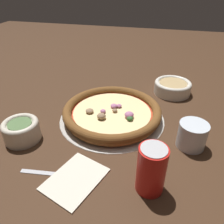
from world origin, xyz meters
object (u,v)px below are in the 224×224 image
object	(u,v)px
napkin	(75,179)
pizza_tray	(112,117)
beverage_can	(151,169)
bowl_far	(21,130)
bowl_near	(173,87)
drinking_cup	(192,135)
pizza	(112,112)
fork	(60,174)

from	to	relation	value
napkin	pizza_tray	bearing A→B (deg)	-4.46
pizza_tray	beverage_can	distance (m)	0.31
pizza_tray	bowl_far	distance (m)	0.30
bowl_far	napkin	xyz separation A→B (m)	(-0.11, -0.21, -0.03)
bowl_near	bowl_far	size ratio (longest dim) A/B	1.40
bowl_near	beverage_can	bearing A→B (deg)	175.29
drinking_cup	beverage_can	distance (m)	0.21
pizza_tray	drinking_cup	size ratio (longest dim) A/B	4.41
pizza	bowl_far	world-z (taller)	bowl_far
pizza_tray	bowl_near	distance (m)	0.32
drinking_cup	beverage_can	size ratio (longest dim) A/B	0.67
bowl_near	beverage_can	size ratio (longest dim) A/B	1.21
pizza	beverage_can	size ratio (longest dim) A/B	2.73
pizza	beverage_can	bearing A→B (deg)	-149.12
fork	pizza_tray	bearing A→B (deg)	69.55
pizza	bowl_far	size ratio (longest dim) A/B	3.15
pizza	beverage_can	xyz separation A→B (m)	(-0.26, -0.16, 0.03)
pizza	fork	distance (m)	0.29
pizza	napkin	distance (m)	0.29
bowl_near	napkin	xyz separation A→B (m)	(-0.53, 0.22, -0.02)
bowl_near	beverage_can	world-z (taller)	beverage_can
beverage_can	pizza_tray	bearing A→B (deg)	30.87
beverage_can	bowl_far	bearing A→B (deg)	77.49
pizza_tray	pizza	size ratio (longest dim) A/B	1.07
fork	pizza	bearing A→B (deg)	69.52
bowl_near	drinking_cup	distance (m)	0.34
pizza_tray	beverage_can	bearing A→B (deg)	-149.13
bowl_near	napkin	size ratio (longest dim) A/B	0.85
bowl_near	bowl_far	xyz separation A→B (m)	(-0.42, 0.44, 0.01)
fork	napkin	bearing A→B (deg)	-12.93
bowl_far	napkin	bearing A→B (deg)	-116.85
bowl_far	pizza	bearing A→B (deg)	-53.52
bowl_far	fork	size ratio (longest dim) A/B	0.59
pizza	drinking_cup	xyz separation A→B (m)	(-0.08, -0.26, 0.01)
drinking_cup	bowl_near	bearing A→B (deg)	10.17
napkin	fork	xyz separation A→B (m)	(0.00, 0.04, -0.00)
fork	beverage_can	distance (m)	0.23
napkin	fork	size ratio (longest dim) A/B	0.96
pizza	bowl_near	bearing A→B (deg)	-38.73
pizza	drinking_cup	distance (m)	0.27
napkin	fork	bearing A→B (deg)	84.11
drinking_cup	napkin	world-z (taller)	drinking_cup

